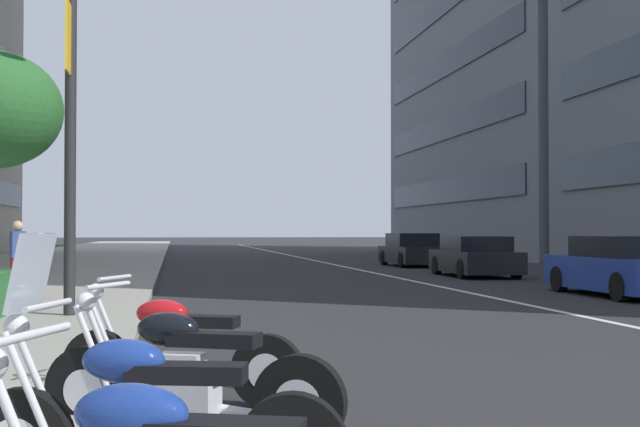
% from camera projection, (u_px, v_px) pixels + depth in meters
% --- Properties ---
extents(sidewalk_right_plaza, '(160.00, 9.04, 0.15)m').
position_uv_depth(sidewalk_right_plaza, '(40.00, 268.00, 32.23)').
color(sidewalk_right_plaza, gray).
rests_on(sidewalk_right_plaza, ground).
extents(lane_centre_stripe, '(110.00, 0.16, 0.01)m').
position_uv_depth(lane_centre_stripe, '(327.00, 263.00, 39.18)').
color(lane_centre_stripe, silver).
rests_on(lane_centre_stripe, ground).
extents(motorcycle_mid_row, '(0.77, 2.08, 1.46)m').
position_uv_depth(motorcycle_mid_row, '(146.00, 422.00, 4.63)').
color(motorcycle_mid_row, black).
rests_on(motorcycle_mid_row, ground).
extents(motorcycle_far_end_row, '(1.08, 2.08, 1.10)m').
position_uv_depth(motorcycle_far_end_row, '(187.00, 382.00, 5.96)').
color(motorcycle_far_end_row, black).
rests_on(motorcycle_far_end_row, ground).
extents(motorcycle_by_sign_pole, '(0.96, 2.04, 1.08)m').
position_uv_depth(motorcycle_by_sign_pole, '(178.00, 356.00, 7.27)').
color(motorcycle_by_sign_pole, black).
rests_on(motorcycle_by_sign_pole, ground).
extents(car_approaching_light, '(4.51, 1.93, 1.36)m').
position_uv_depth(car_approaching_light, '(623.00, 268.00, 19.28)').
color(car_approaching_light, navy).
rests_on(car_approaching_light, ground).
extents(car_following_behind, '(4.50, 2.06, 1.30)m').
position_uv_depth(car_following_behind, '(475.00, 257.00, 27.65)').
color(car_following_behind, black).
rests_on(car_following_behind, ground).
extents(car_lead_in_lane, '(4.36, 1.97, 1.39)m').
position_uv_depth(car_lead_in_lane, '(412.00, 251.00, 35.76)').
color(car_lead_in_lane, black).
rests_on(car_lead_in_lane, ground).
extents(pedestrian_on_plaza, '(0.46, 0.38, 1.54)m').
position_uv_depth(pedestrian_on_plaza, '(17.00, 259.00, 17.27)').
color(pedestrian_on_plaza, maroon).
rests_on(pedestrian_on_plaza, sidewalk_right_plaza).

